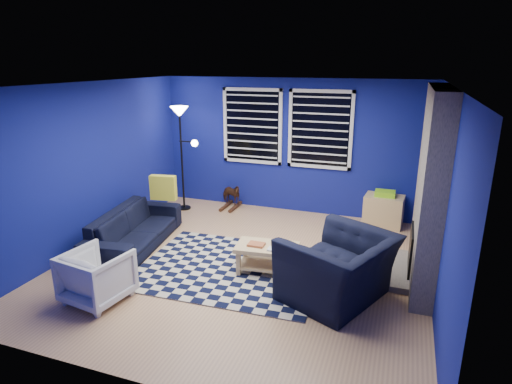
% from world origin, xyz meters
% --- Properties ---
extents(floor, '(5.00, 5.00, 0.00)m').
position_xyz_m(floor, '(0.00, 0.00, 0.00)').
color(floor, tan).
rests_on(floor, ground).
extents(ceiling, '(5.00, 5.00, 0.00)m').
position_xyz_m(ceiling, '(0.00, 0.00, 2.50)').
color(ceiling, white).
rests_on(ceiling, wall_back).
extents(wall_back, '(5.00, 0.00, 5.00)m').
position_xyz_m(wall_back, '(0.00, 2.50, 1.25)').
color(wall_back, navy).
rests_on(wall_back, floor).
extents(wall_left, '(0.00, 5.00, 5.00)m').
position_xyz_m(wall_left, '(-2.50, 0.00, 1.25)').
color(wall_left, navy).
rests_on(wall_left, floor).
extents(wall_right, '(0.00, 5.00, 5.00)m').
position_xyz_m(wall_right, '(2.50, 0.00, 1.25)').
color(wall_right, navy).
rests_on(wall_right, floor).
extents(fireplace, '(0.65, 2.00, 2.50)m').
position_xyz_m(fireplace, '(2.36, 0.50, 1.20)').
color(fireplace, gray).
rests_on(fireplace, floor).
extents(window_left, '(1.17, 0.06, 1.42)m').
position_xyz_m(window_left, '(-0.75, 2.46, 1.60)').
color(window_left, black).
rests_on(window_left, wall_back).
extents(window_right, '(1.17, 0.06, 1.42)m').
position_xyz_m(window_right, '(0.55, 2.46, 1.60)').
color(window_right, black).
rests_on(window_right, wall_back).
extents(tv, '(0.07, 1.00, 0.58)m').
position_xyz_m(tv, '(2.45, 2.00, 1.40)').
color(tv, black).
rests_on(tv, wall_right).
extents(rug, '(2.57, 2.09, 0.02)m').
position_xyz_m(rug, '(-0.12, -0.16, 0.01)').
color(rug, black).
rests_on(rug, floor).
extents(sofa, '(2.09, 1.06, 0.58)m').
position_xyz_m(sofa, '(-1.83, 0.05, 0.29)').
color(sofa, black).
rests_on(sofa, floor).
extents(armchair_big, '(1.58, 1.51, 0.81)m').
position_xyz_m(armchair_big, '(1.40, -0.45, 0.40)').
color(armchair_big, black).
rests_on(armchair_big, floor).
extents(armchair_bent, '(0.78, 0.79, 0.64)m').
position_xyz_m(armchair_bent, '(-1.32, -1.45, 0.32)').
color(armchair_bent, gray).
rests_on(armchair_bent, floor).
extents(rocking_horse, '(0.38, 0.55, 0.42)m').
position_xyz_m(rocking_horse, '(-1.12, 2.24, 0.28)').
color(rocking_horse, '#492517').
rests_on(rocking_horse, floor).
extents(coffee_table, '(0.88, 0.57, 0.42)m').
position_xyz_m(coffee_table, '(0.39, -0.11, 0.29)').
color(coffee_table, '#D5B677').
rests_on(coffee_table, rug).
extents(cabinet, '(0.69, 0.49, 0.63)m').
position_xyz_m(cabinet, '(1.77, 2.25, 0.28)').
color(cabinet, '#D5B677').
rests_on(cabinet, floor).
extents(floor_lamp, '(0.54, 0.33, 1.99)m').
position_xyz_m(floor_lamp, '(-1.94, 1.87, 1.63)').
color(floor_lamp, black).
rests_on(floor_lamp, floor).
extents(throw_pillow, '(0.44, 0.19, 0.41)m').
position_xyz_m(throw_pillow, '(-1.68, 0.70, 0.79)').
color(throw_pillow, gold).
rests_on(throw_pillow, sofa).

